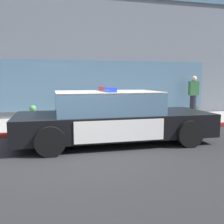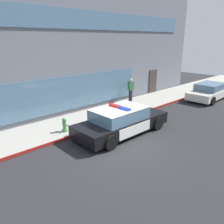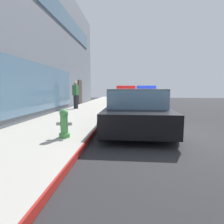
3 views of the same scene
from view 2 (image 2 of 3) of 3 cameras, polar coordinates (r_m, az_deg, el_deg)
ground at (r=10.17m, az=1.65°, el=-9.11°), size 48.00×48.00×0.00m
sidewalk at (r=12.89m, az=-10.50°, el=-3.03°), size 48.00×2.88×0.15m
curb_red_paint at (r=11.78m, az=-6.58°, el=-4.90°), size 28.80×0.04×0.14m
storefront_building at (r=19.66m, az=-16.88°, el=15.32°), size 23.11×11.67×7.94m
police_cruiser at (r=11.45m, az=2.38°, el=-2.22°), size 5.17×2.19×1.49m
fire_hydrant at (r=11.65m, az=-11.84°, el=-3.17°), size 0.34×0.39×0.73m
car_down_street at (r=19.63m, az=23.33°, el=4.77°), size 4.57×2.12×1.29m
pedestrian_on_sidewalk at (r=16.94m, az=4.73°, el=5.59°), size 0.43×0.32×1.71m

